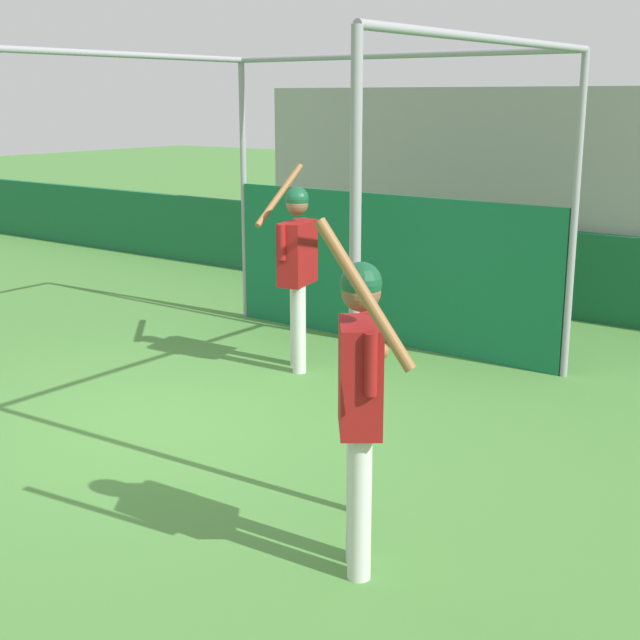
# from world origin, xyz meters

# --- Properties ---
(ground_plane) EXTENTS (60.00, 60.00, 0.00)m
(ground_plane) POSITION_xyz_m (0.00, 0.00, 0.00)
(ground_plane) COLOR #477F38
(outfield_wall) EXTENTS (24.00, 0.12, 1.04)m
(outfield_wall) POSITION_xyz_m (0.00, 5.40, 0.52)
(outfield_wall) COLOR #196038
(outfield_wall) RESTS_ON ground
(bleacher_section) EXTENTS (6.50, 3.20, 2.72)m
(bleacher_section) POSITION_xyz_m (0.00, 7.06, 1.36)
(bleacher_section) COLOR #9E9E99
(bleacher_section) RESTS_ON ground
(batting_cage) EXTENTS (4.07, 3.60, 3.01)m
(batting_cage) POSITION_xyz_m (0.16, 2.64, 1.27)
(batting_cage) COLOR gray
(batting_cage) RESTS_ON ground
(player_batter) EXTENTS (0.59, 0.87, 1.93)m
(player_batter) POSITION_xyz_m (-0.03, 1.86, 1.07)
(player_batter) COLOR silver
(player_batter) RESTS_ON ground
(player_waiting) EXTENTS (0.69, 0.61, 2.02)m
(player_waiting) POSITION_xyz_m (2.60, -0.94, 1.06)
(player_waiting) COLOR silver
(player_waiting) RESTS_ON ground
(baseball) EXTENTS (0.07, 0.07, 0.07)m
(baseball) POSITION_xyz_m (0.67, 1.76, 0.04)
(baseball) COLOR white
(baseball) RESTS_ON ground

